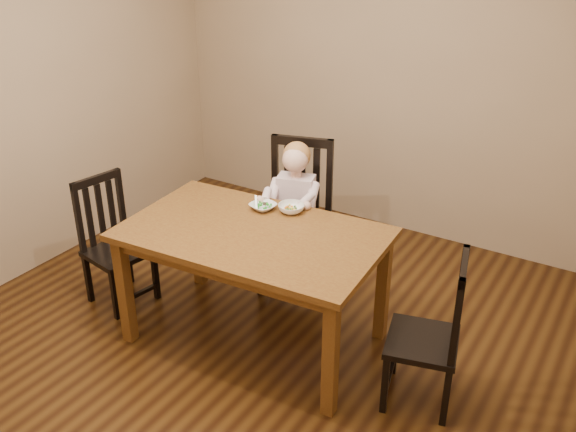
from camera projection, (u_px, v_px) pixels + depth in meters
The scene contains 9 objects.
room at pixel (250, 146), 3.69m from camera, with size 4.01×4.01×2.71m.
dining_table at pixel (253, 245), 3.97m from camera, with size 1.65×1.06×0.80m.
chair_child at pixel (297, 218), 4.70m from camera, with size 0.59×0.57×1.11m.
chair_left at pixel (114, 244), 4.52m from camera, with size 0.45×0.46×0.93m.
chair_right at pixel (432, 335), 3.56m from camera, with size 0.48×0.49×0.95m.
toddler at pixel (295, 202), 4.58m from camera, with size 0.34×0.43×0.59m, color white, non-canonical shape.
bowl_peas at pixel (263, 207), 4.20m from camera, with size 0.16×0.16×0.04m, color white.
bowl_veg at pixel (291, 208), 4.16m from camera, with size 0.17×0.17×0.05m, color white.
fork at pixel (256, 203), 4.19m from camera, with size 0.08×0.10×0.05m.
Camera 1 is at (2.02, -2.86, 2.62)m, focal length 40.00 mm.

